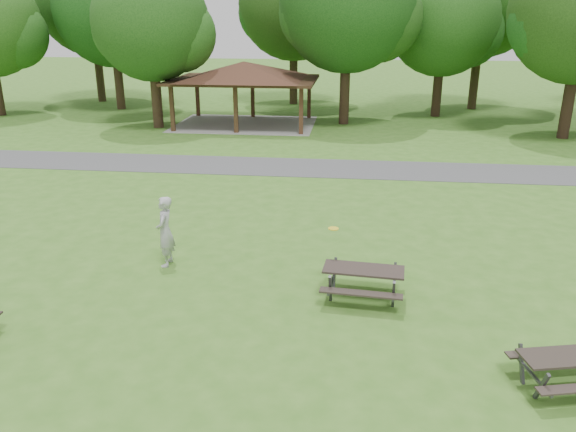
# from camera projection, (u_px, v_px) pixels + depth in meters

# --- Properties ---
(ground) EXTENTS (160.00, 160.00, 0.00)m
(ground) POSITION_uv_depth(u_px,v_px,m) (218.00, 337.00, 11.64)
(ground) COLOR #396B1E
(ground) RESTS_ON ground
(asphalt_path) EXTENTS (120.00, 3.20, 0.02)m
(asphalt_path) POSITION_uv_depth(u_px,v_px,m) (292.00, 167.00, 24.73)
(asphalt_path) COLOR #454547
(asphalt_path) RESTS_ON ground
(pavilion) EXTENTS (8.60, 7.01, 3.76)m
(pavilion) POSITION_uv_depth(u_px,v_px,m) (244.00, 73.00, 33.50)
(pavilion) COLOR #322112
(pavilion) RESTS_ON ground
(tree_row_c) EXTENTS (8.19, 7.80, 10.67)m
(tree_row_c) POSITION_uv_depth(u_px,v_px,m) (114.00, 12.00, 38.12)
(tree_row_c) COLOR #322116
(tree_row_c) RESTS_ON ground
(tree_row_d) EXTENTS (6.93, 6.60, 9.27)m
(tree_row_d) POSITION_uv_depth(u_px,v_px,m) (153.00, 26.00, 31.75)
(tree_row_d) COLOR #312115
(tree_row_d) RESTS_ON ground
(tree_row_e) EXTENTS (8.40, 8.00, 11.02)m
(tree_row_e) POSITION_uv_depth(u_px,v_px,m) (349.00, 7.00, 32.54)
(tree_row_e) COLOR black
(tree_row_e) RESTS_ON ground
(tree_row_f) EXTENTS (7.35, 7.00, 9.55)m
(tree_row_f) POSITION_uv_depth(u_px,v_px,m) (444.00, 24.00, 35.47)
(tree_row_f) COLOR black
(tree_row_f) RESTS_ON ground
(tree_deep_a) EXTENTS (8.40, 8.00, 11.38)m
(tree_deep_a) POSITION_uv_depth(u_px,v_px,m) (93.00, 4.00, 41.53)
(tree_deep_a) COLOR black
(tree_deep_a) RESTS_ON ground
(tree_deep_b) EXTENTS (8.40, 8.00, 11.13)m
(tree_deep_b) POSITION_uv_depth(u_px,v_px,m) (295.00, 7.00, 40.42)
(tree_deep_b) COLOR #2E2114
(tree_deep_b) RESTS_ON ground
(picnic_table_middle) EXTENTS (1.98, 1.65, 0.81)m
(picnic_table_middle) POSITION_uv_depth(u_px,v_px,m) (363.00, 276.00, 13.03)
(picnic_table_middle) COLOR black
(picnic_table_middle) RESTS_ON ground
(picnic_table_far) EXTENTS (1.87, 1.63, 0.70)m
(picnic_table_far) POSITION_uv_depth(u_px,v_px,m) (566.00, 363.00, 9.88)
(picnic_table_far) COLOR black
(picnic_table_far) RESTS_ON ground
(frisbee_in_flight) EXTENTS (0.30, 0.30, 0.02)m
(frisbee_in_flight) POSITION_uv_depth(u_px,v_px,m) (333.00, 229.00, 13.42)
(frisbee_in_flight) COLOR yellow
(frisbee_in_flight) RESTS_ON ground
(frisbee_thrower) EXTENTS (0.50, 0.72, 1.90)m
(frisbee_thrower) POSITION_uv_depth(u_px,v_px,m) (165.00, 232.00, 14.72)
(frisbee_thrower) COLOR #A8A8AB
(frisbee_thrower) RESTS_ON ground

